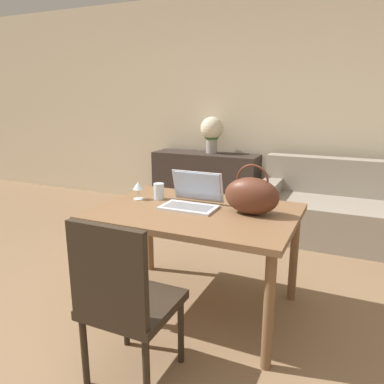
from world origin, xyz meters
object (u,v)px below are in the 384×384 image
Objects in this scene: wine_glass at (138,187)px; flower_vase at (212,131)px; chair at (124,297)px; laptop at (193,197)px; couch at (341,213)px; drinking_glass at (159,191)px; handbag at (252,195)px.

wine_glass is 0.29× the size of flower_vase.
chair is 2.46× the size of laptop.
drinking_glass is at bearing -125.13° from couch.
chair is at bearing -88.72° from laptop.
laptop is (-0.02, 0.89, 0.29)m from chair.
flower_vase is (-0.70, 2.16, 0.25)m from laptop.
flower_vase is (-0.72, 3.05, 0.54)m from chair.
handbag is at bearing -5.88° from drinking_glass.
handbag reaches higher than wine_glass.
flower_vase reaches higher than couch.
couch is 3.78× the size of flower_vase.
wine_glass is 0.38× the size of handbag.
flower_vase is at bearing 103.67° from chair.
flower_vase reaches higher than drinking_glass.
chair reaches higher than drinking_glass.
laptop is 1.06× the size of handbag.
drinking_glass is 0.34× the size of handbag.
couch is at bearing 74.67° from handbag.
handbag is 2.45m from flower_vase.
wine_glass is (-0.46, 0.89, 0.33)m from chair.
flower_vase is (-1.61, 0.37, 0.76)m from couch.
flower_vase is (-1.12, 2.17, 0.19)m from handbag.
handbag is (0.40, 0.88, 0.36)m from chair.
laptop is (-0.91, -1.79, 0.52)m from couch.
laptop reaches higher than wine_glass.
flower_vase reaches higher than handbag.
laptop is 2.81× the size of wine_glass.
couch is at bearing 71.92° from chair.
laptop is at bearing 91.64° from chair.
laptop is 3.15× the size of drinking_glass.
wine_glass reaches higher than drinking_glass.
chair reaches higher than wine_glass.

